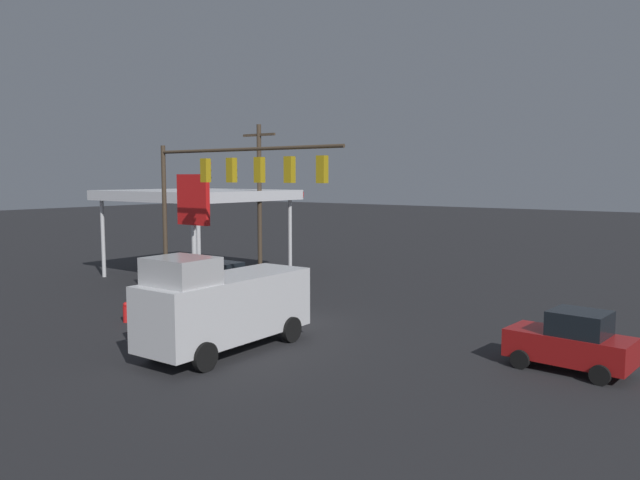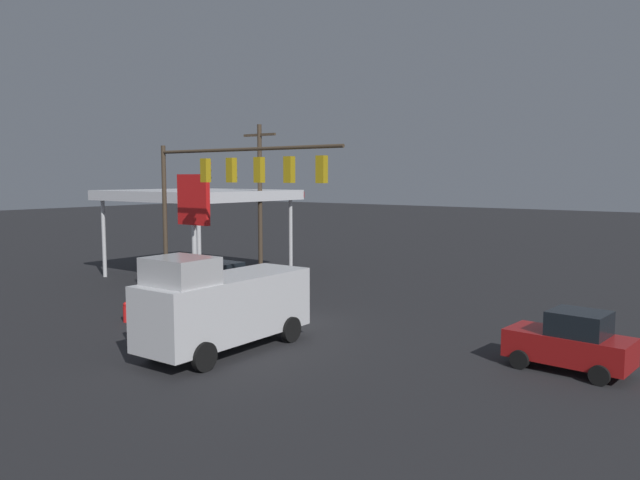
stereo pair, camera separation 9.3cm
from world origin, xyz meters
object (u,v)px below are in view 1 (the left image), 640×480
price_sign (193,209)px  sedan_far (220,281)px  hatchback_crossing (572,342)px  delivery_truck (223,305)px  traffic_signal_assembly (230,184)px  fire_hydrant (126,312)px  utility_pole (259,199)px

price_sign → sedan_far: size_ratio=1.43×
hatchback_crossing → delivery_truck: delivery_truck is taller
traffic_signal_assembly → fire_hydrant: traffic_signal_assembly is taller
delivery_truck → fire_hydrant: 6.71m
utility_pole → fire_hydrant: bearing=102.1°
sedan_far → delivery_truck: delivery_truck is taller
traffic_signal_assembly → sedan_far: bearing=-38.7°
traffic_signal_assembly → hatchback_crossing: 14.15m
utility_pole → hatchback_crossing: (-19.43, 6.54, -3.94)m
utility_pole → sedan_far: bearing=111.3°
utility_pole → delivery_truck: (-8.95, 11.69, -3.19)m
utility_pole → price_sign: bearing=106.8°
hatchback_crossing → fire_hydrant: (17.05, 4.52, -0.51)m
price_sign → sedan_far: price_sign is taller
utility_pole → price_sign: size_ratio=1.46×
sedan_far → hatchback_crossing: bearing=176.1°
hatchback_crossing → sedan_far: hatchback_crossing is taller
fire_hydrant → sedan_far: bearing=-86.7°
fire_hydrant → delivery_truck: bearing=174.6°
price_sign → utility_pole: bearing=-73.2°
delivery_truck → utility_pole: bearing=-143.7°
traffic_signal_assembly → sedan_far: size_ratio=2.26×
hatchback_crossing → delivery_truck: size_ratio=0.57×
traffic_signal_assembly → delivery_truck: size_ratio=1.45×
utility_pole → fire_hydrant: utility_pole is taller
hatchback_crossing → fire_hydrant: hatchback_crossing is taller
sedan_far → delivery_truck: 9.46m
utility_pole → delivery_truck: 15.06m
price_sign → sedan_far: bearing=-88.5°
price_sign → hatchback_crossing: size_ratio=1.62×
price_sign → hatchback_crossing: bearing=-178.8°
hatchback_crossing → utility_pole: bearing=-14.8°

